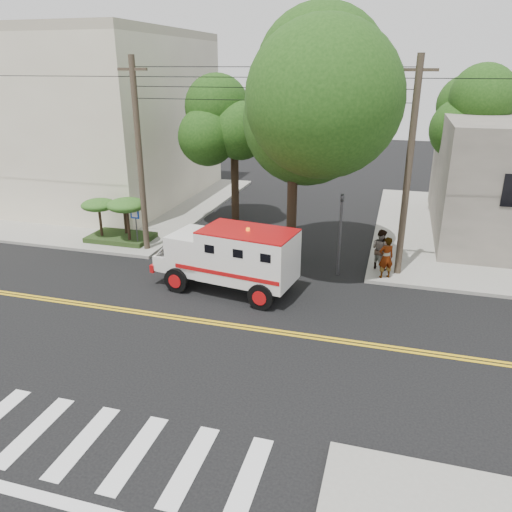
% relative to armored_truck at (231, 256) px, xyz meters
% --- Properties ---
extents(ground, '(100.00, 100.00, 0.00)m').
position_rel_armored_truck_xyz_m(ground, '(0.14, -2.81, -1.51)').
color(ground, black).
rests_on(ground, ground).
extents(sidewalk_nw, '(17.00, 17.00, 0.15)m').
position_rel_armored_truck_xyz_m(sidewalk_nw, '(-13.36, 10.69, -1.43)').
color(sidewalk_nw, gray).
rests_on(sidewalk_nw, ground).
extents(building_left, '(16.00, 14.00, 10.00)m').
position_rel_armored_truck_xyz_m(building_left, '(-15.36, 12.19, 3.64)').
color(building_left, beige).
rests_on(building_left, sidewalk_nw).
extents(utility_pole_left, '(0.28, 0.28, 9.00)m').
position_rel_armored_truck_xyz_m(utility_pole_left, '(-5.46, 3.19, 2.99)').
color(utility_pole_left, '#382D23').
rests_on(utility_pole_left, ground).
extents(utility_pole_right, '(0.28, 0.28, 9.00)m').
position_rel_armored_truck_xyz_m(utility_pole_right, '(6.44, 3.39, 2.99)').
color(utility_pole_right, '#382D23').
rests_on(utility_pole_right, ground).
extents(tree_main, '(6.08, 5.70, 9.85)m').
position_rel_armored_truck_xyz_m(tree_main, '(2.08, 3.40, 5.69)').
color(tree_main, black).
rests_on(tree_main, ground).
extents(tree_left, '(4.48, 4.20, 7.70)m').
position_rel_armored_truck_xyz_m(tree_left, '(-2.54, 8.98, 4.22)').
color(tree_left, black).
rests_on(tree_left, ground).
extents(tree_right, '(4.80, 4.50, 8.20)m').
position_rel_armored_truck_xyz_m(tree_right, '(8.98, 12.96, 4.59)').
color(tree_right, black).
rests_on(tree_right, ground).
extents(traffic_signal, '(0.15, 0.18, 3.60)m').
position_rel_armored_truck_xyz_m(traffic_signal, '(3.94, 2.79, 0.72)').
color(traffic_signal, '#3F3F42').
rests_on(traffic_signal, ground).
extents(accessibility_sign, '(0.45, 0.10, 2.02)m').
position_rel_armored_truck_xyz_m(accessibility_sign, '(-6.06, 3.37, -0.14)').
color(accessibility_sign, '#3F3F42').
rests_on(accessibility_sign, ground).
extents(palm_planter, '(3.52, 2.63, 2.36)m').
position_rel_armored_truck_xyz_m(palm_planter, '(-7.30, 3.82, 0.14)').
color(palm_planter, '#1E3314').
rests_on(palm_planter, sidewalk_nw).
extents(armored_truck, '(6.06, 3.05, 2.65)m').
position_rel_armored_truck_xyz_m(armored_truck, '(0.00, 0.00, 0.00)').
color(armored_truck, white).
rests_on(armored_truck, ground).
extents(pedestrian_a, '(0.78, 0.68, 1.80)m').
position_rel_armored_truck_xyz_m(pedestrian_a, '(5.91, 2.69, -0.46)').
color(pedestrian_a, gray).
rests_on(pedestrian_a, sidewalk_ne).
extents(pedestrian_b, '(1.11, 1.09, 1.80)m').
position_rel_armored_truck_xyz_m(pedestrian_b, '(5.64, 3.66, -0.45)').
color(pedestrian_b, gray).
rests_on(pedestrian_b, sidewalk_ne).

